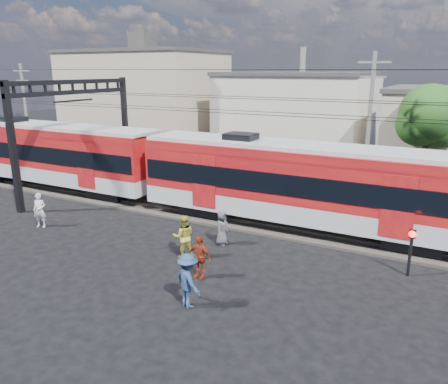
{
  "coord_description": "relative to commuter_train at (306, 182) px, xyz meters",
  "views": [
    {
      "loc": [
        10.33,
        -11.42,
        7.51
      ],
      "look_at": [
        1.74,
        5.0,
        2.29
      ],
      "focal_mm": 35.0,
      "sensor_mm": 36.0,
      "label": 1
    }
  ],
  "objects": [
    {
      "name": "ground",
      "position": [
        -4.52,
        -8.0,
        -2.4
      ],
      "size": [
        120.0,
        120.0,
        0.0
      ],
      "primitive_type": "plane",
      "color": "black",
      "rests_on": "ground"
    },
    {
      "name": "track_bed",
      "position": [
        -4.52,
        0.0,
        -2.34
      ],
      "size": [
        70.0,
        3.4,
        0.12
      ],
      "primitive_type": "cube",
      "color": "#2D2823",
      "rests_on": "ground"
    },
    {
      "name": "rail_near",
      "position": [
        -4.52,
        -0.75,
        -2.22
      ],
      "size": [
        70.0,
        0.12,
        0.12
      ],
      "primitive_type": "cube",
      "color": "#59544C",
      "rests_on": "track_bed"
    },
    {
      "name": "rail_far",
      "position": [
        -4.52,
        0.75,
        -2.22
      ],
      "size": [
        70.0,
        0.12,
        0.12
      ],
      "primitive_type": "cube",
      "color": "#59544C",
      "rests_on": "track_bed"
    },
    {
      "name": "commuter_train",
      "position": [
        0.0,
        0.0,
        0.0
      ],
      "size": [
        50.3,
        3.08,
        4.17
      ],
      "color": "black",
      "rests_on": "ground"
    },
    {
      "name": "catenary",
      "position": [
        -13.17,
        -0.0,
        2.73
      ],
      "size": [
        70.0,
        9.3,
        7.52
      ],
      "color": "black",
      "rests_on": "ground"
    },
    {
      "name": "building_west",
      "position": [
        -21.52,
        16.0,
        2.25
      ],
      "size": [
        14.28,
        10.2,
        9.3
      ],
      "color": "tan",
      "rests_on": "ground"
    },
    {
      "name": "building_midwest",
      "position": [
        -6.52,
        19.0,
        1.25
      ],
      "size": [
        12.24,
        12.24,
        7.3
      ],
      "color": "beige",
      "rests_on": "ground"
    },
    {
      "name": "utility_pole_mid",
      "position": [
        1.48,
        7.0,
        2.13
      ],
      "size": [
        1.8,
        0.24,
        8.5
      ],
      "color": "slate",
      "rests_on": "ground"
    },
    {
      "name": "utility_pole_west",
      "position": [
        -26.52,
        6.0,
        1.88
      ],
      "size": [
        1.8,
        0.24,
        8.0
      ],
      "color": "slate",
      "rests_on": "ground"
    },
    {
      "name": "tree_near",
      "position": [
        4.66,
        10.09,
        2.26
      ],
      "size": [
        3.82,
        3.64,
        6.72
      ],
      "color": "#382619",
      "rests_on": "ground"
    },
    {
      "name": "pedestrian_a",
      "position": [
        -11.63,
        -5.6,
        -1.55
      ],
      "size": [
        0.73,
        0.61,
        1.71
      ],
      "primitive_type": "imported",
      "rotation": [
        0.0,
        0.0,
        0.38
      ],
      "color": "silver",
      "rests_on": "ground"
    },
    {
      "name": "pedestrian_b",
      "position": [
        -3.41,
        -5.39,
        -1.49
      ],
      "size": [
        1.13,
        1.09,
        1.83
      ],
      "primitive_type": "imported",
      "rotation": [
        0.0,
        0.0,
        3.79
      ],
      "color": "gold",
      "rests_on": "ground"
    },
    {
      "name": "pedestrian_c",
      "position": [
        -1.16,
        -8.62,
        -1.48
      ],
      "size": [
        1.38,
        1.15,
        1.85
      ],
      "primitive_type": "imported",
      "rotation": [
        0.0,
        0.0,
        2.68
      ],
      "color": "navy",
      "rests_on": "ground"
    },
    {
      "name": "pedestrian_d",
      "position": [
        -1.89,
        -6.68,
        -1.57
      ],
      "size": [
        0.99,
        0.45,
        1.66
      ],
      "primitive_type": "imported",
      "rotation": [
        0.0,
        0.0,
        -0.05
      ],
      "color": "maroon",
      "rests_on": "ground"
    },
    {
      "name": "pedestrian_e",
      "position": [
        -2.66,
        -3.44,
        -1.63
      ],
      "size": [
        0.51,
        0.77,
        1.55
      ],
      "primitive_type": "imported",
      "rotation": [
        0.0,
        0.0,
        1.6
      ],
      "color": "#4A494E",
      "rests_on": "ground"
    },
    {
      "name": "crossing_signal",
      "position": [
        5.0,
        -2.91,
        -1.12
      ],
      "size": [
        0.27,
        0.27,
        1.85
      ],
      "color": "black",
      "rests_on": "ground"
    }
  ]
}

